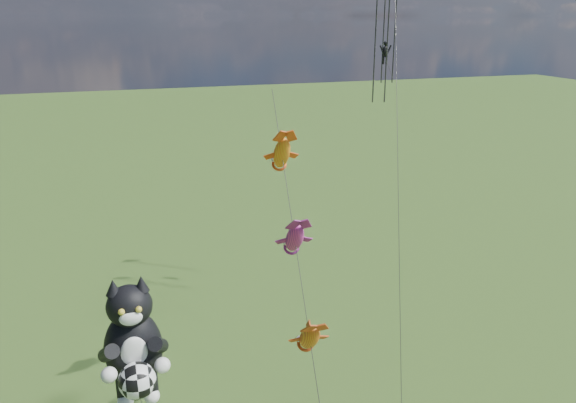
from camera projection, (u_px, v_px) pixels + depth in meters
name	position (u px, v px, depth m)	size (l,w,h in m)	color
cat_kite_rig	(133.00, 345.00, 20.44)	(2.59, 4.15, 10.96)	brown
fish_windsock_rig	(302.00, 287.00, 22.93)	(2.33, 15.85, 16.35)	brown
parafoil_rig	(387.00, 40.00, 34.05)	(7.24, 16.45, 24.96)	brown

